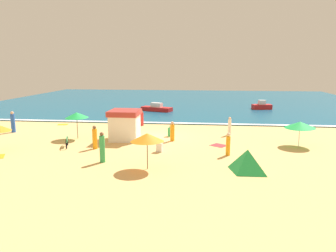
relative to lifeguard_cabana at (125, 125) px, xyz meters
The scene contains 22 objects.
ground_plane 3.12m from the lifeguard_cabana, 24.40° to the left, with size 60.00×60.00×0.00m, color #E5B26B.
ocean_water 29.32m from the lifeguard_cabana, 84.90° to the left, with size 60.00×44.00×0.10m, color #0F567A.
wave_breaker_foam 8.00m from the lifeguard_cabana, 70.79° to the left, with size 57.00×0.70×0.01m, color white.
lifeguard_cabana is the anchor object (origin of this frame).
beach_umbrella_0 7.89m from the lifeguard_cabana, 66.64° to the right, with size 2.56×2.57×2.16m.
beach_umbrella_2 4.05m from the lifeguard_cabana, behind, with size 2.66×2.66×2.20m.
beach_umbrella_4 13.47m from the lifeguard_cabana, ahead, with size 3.13×3.13×1.90m.
beach_tent 11.38m from the lifeguard_cabana, 38.98° to the right, with size 2.38×2.32×1.32m.
parked_bicycle 4.74m from the lifeguard_cabana, 143.12° to the right, with size 0.66×1.74×0.76m.
beachgoer_0 6.25m from the lifeguard_cabana, 89.04° to the right, with size 0.41×0.41×1.92m.
beachgoer_1 10.85m from the lifeguard_cabana, behind, with size 0.45×0.45×1.91m.
beachgoer_2 3.90m from the lifeguard_cabana, ahead, with size 0.48×0.48×1.58m.
beachgoer_3 6.17m from the lifeguard_cabana, 88.00° to the left, with size 0.32×0.32×1.51m.
beachgoer_4 8.99m from the lifeguard_cabana, 17.28° to the left, with size 0.39×0.39×1.59m.
beachgoer_6 4.85m from the lifeguard_cabana, 46.06° to the right, with size 0.45×0.45×0.87m.
beachgoer_7 4.00m from the lifeguard_cabana, 25.04° to the left, with size 0.46×0.46×0.97m.
beachgoer_8 3.46m from the lifeguard_cabana, 115.25° to the right, with size 0.48×0.48×1.70m.
beachgoer_9 8.87m from the lifeguard_cabana, 25.46° to the right, with size 0.31×0.31×1.55m.
beach_towel_1 7.70m from the lifeguard_cabana, ahead, with size 1.48×1.46×0.01m.
beach_towel_2 9.95m from the lifeguard_cabana, 143.78° to the left, with size 1.19×1.02×0.01m.
small_boat_0 16.08m from the lifeguard_cabana, 89.23° to the left, with size 4.30×2.68×1.06m.
small_boat_1 24.01m from the lifeguard_cabana, 53.91° to the left, with size 2.69×1.68×1.21m.
Camera 1 is at (3.72, -26.17, 5.98)m, focal length 34.35 mm.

